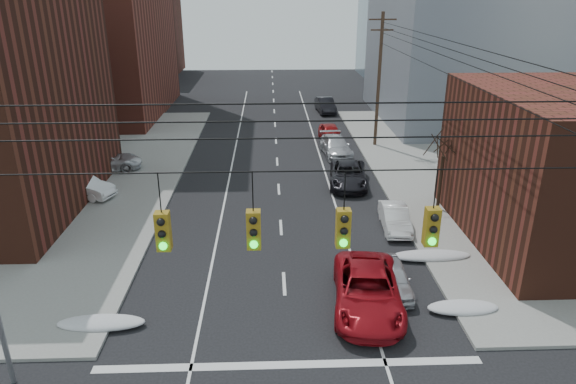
{
  "coord_description": "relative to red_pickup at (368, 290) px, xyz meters",
  "views": [
    {
      "loc": [
        -0.59,
        -8.36,
        12.56
      ],
      "look_at": [
        0.32,
        15.86,
        3.0
      ],
      "focal_mm": 32.0,
      "sensor_mm": 36.0,
      "label": 1
    }
  ],
  "objects": [
    {
      "name": "snow_nw",
      "position": [
        -10.84,
        -0.98,
        -0.62
      ],
      "size": [
        3.5,
        1.08,
        0.42
      ],
      "primitive_type": "ellipsoid",
      "color": "silver",
      "rests_on": "ground"
    },
    {
      "name": "parked_car_e",
      "position": [
        1.38,
        25.72,
        -0.09
      ],
      "size": [
        1.98,
        4.45,
        1.49
      ],
      "primitive_type": "imported",
      "rotation": [
        0.0,
        0.0,
        0.05
      ],
      "color": "maroon",
      "rests_on": "ground"
    },
    {
      "name": "red_pickup",
      "position": [
        0.0,
        0.0,
        0.0
      ],
      "size": [
        3.42,
        6.26,
        1.66
      ],
      "primitive_type": "imported",
      "rotation": [
        0.0,
        0.0,
        -0.11
      ],
      "color": "maroon",
      "rests_on": "ground"
    },
    {
      "name": "bare_tree",
      "position": [
        6.14,
        10.02,
        1.49
      ],
      "size": [
        2.09,
        2.2,
        4.93
      ],
      "color": "black",
      "rests_on": "ground"
    },
    {
      "name": "traffic_signals",
      "position": [
        -3.35,
        -7.01,
        6.34
      ],
      "size": [
        17.0,
        0.42,
        2.02
      ],
      "color": "black",
      "rests_on": "ground"
    },
    {
      "name": "snow_east_far",
      "position": [
        3.96,
        4.02,
        -0.62
      ],
      "size": [
        4.0,
        1.08,
        0.42
      ],
      "primitive_type": "ellipsoid",
      "color": "silver",
      "rests_on": "ground"
    },
    {
      "name": "building_brick_far",
      "position": [
        -29.44,
        64.02,
        5.17
      ],
      "size": [
        22.0,
        18.0,
        12.0
      ],
      "primitive_type": "cube",
      "color": "#4B2216",
      "rests_on": "ground"
    },
    {
      "name": "building_glass",
      "position": [
        20.56,
        60.02,
        10.17
      ],
      "size": [
        20.0,
        18.0,
        22.0
      ],
      "primitive_type": "cube",
      "color": "gray",
      "rests_on": "ground"
    },
    {
      "name": "utility_pole_far",
      "position": [
        5.06,
        24.02,
        4.95
      ],
      "size": [
        2.2,
        0.28,
        11.0
      ],
      "color": "#473323",
      "rests_on": "ground"
    },
    {
      "name": "lot_car_a",
      "position": [
        -16.05,
        12.77,
        0.01
      ],
      "size": [
        4.48,
        2.86,
        1.39
      ],
      "primitive_type": "imported",
      "rotation": [
        0.0,
        0.0,
        1.21
      ],
      "color": "white",
      "rests_on": "sidewalk_nw"
    },
    {
      "name": "snow_ne",
      "position": [
        3.96,
        -0.48,
        -0.62
      ],
      "size": [
        3.0,
        1.08,
        0.42
      ],
      "primitive_type": "ellipsoid",
      "color": "silver",
      "rests_on": "ground"
    },
    {
      "name": "parked_car_f",
      "position": [
        2.16,
        37.32,
        -0.04
      ],
      "size": [
        2.08,
        4.92,
        1.58
      ],
      "primitive_type": "imported",
      "rotation": [
        0.0,
        0.0,
        0.09
      ],
      "color": "black",
      "rests_on": "ground"
    },
    {
      "name": "parked_car_c",
      "position": [
        1.36,
        14.66,
        -0.09
      ],
      "size": [
        3.1,
        5.63,
        1.49
      ],
      "primitive_type": "imported",
      "rotation": [
        0.0,
        0.0,
        -0.12
      ],
      "color": "black",
      "rests_on": "ground"
    },
    {
      "name": "lot_car_c",
      "position": [
        -21.47,
        14.41,
        0.02
      ],
      "size": [
        5.05,
        2.57,
        1.41
      ],
      "primitive_type": "imported",
      "rotation": [
        0.0,
        0.0,
        1.44
      ],
      "color": "black",
      "rests_on": "sidewalk_nw"
    },
    {
      "name": "parked_car_a",
      "position": [
        1.36,
        1.33,
        -0.2
      ],
      "size": [
        1.63,
        3.77,
        1.27
      ],
      "primitive_type": "imported",
      "rotation": [
        0.0,
        0.0,
        -0.04
      ],
      "color": "silver",
      "rests_on": "ground"
    },
    {
      "name": "parked_car_d",
      "position": [
        1.36,
        21.59,
        -0.09
      ],
      "size": [
        2.51,
        5.29,
        1.49
      ],
      "primitive_type": "imported",
      "rotation": [
        0.0,
        0.0,
        0.08
      ],
      "color": "#BCBCC2",
      "rests_on": "ground"
    },
    {
      "name": "lot_car_d",
      "position": [
        -21.99,
        17.66,
        0.02
      ],
      "size": [
        4.43,
        3.04,
        1.4
      ],
      "primitive_type": "imported",
      "rotation": [
        0.0,
        0.0,
        1.95
      ],
      "color": "silver",
      "rests_on": "sidewalk_nw"
    },
    {
      "name": "lot_car_b",
      "position": [
        -16.0,
        18.06,
        0.01
      ],
      "size": [
        5.28,
        3.12,
        1.38
      ],
      "primitive_type": "imported",
      "rotation": [
        0.0,
        0.0,
        1.75
      ],
      "color": "silver",
      "rests_on": "sidewalk_nw"
    },
    {
      "name": "parked_car_b",
      "position": [
        2.96,
        7.65,
        -0.18
      ],
      "size": [
        1.62,
        4.02,
        1.3
      ],
      "primitive_type": "imported",
      "rotation": [
        0.0,
        0.0,
        -0.06
      ],
      "color": "white",
      "rests_on": "ground"
    }
  ]
}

